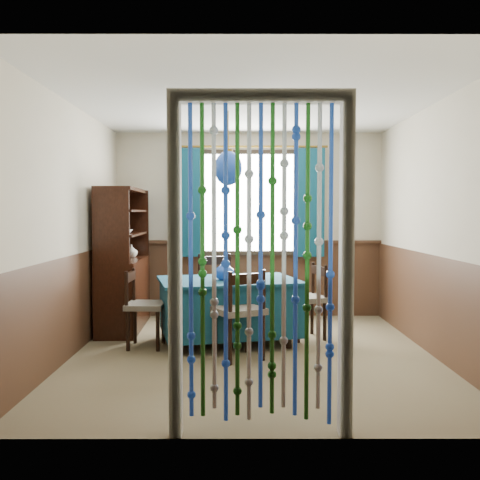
{
  "coord_description": "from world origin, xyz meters",
  "views": [
    {
      "loc": [
        -0.14,
        -5.29,
        1.42
      ],
      "look_at": [
        -0.13,
        0.38,
        1.13
      ],
      "focal_mm": 40.0,
      "sensor_mm": 36.0,
      "label": 1
    }
  ],
  "objects_px": {
    "chair_far": "(216,290)",
    "sideboard": "(123,280)",
    "bowl_shelf": "(123,231)",
    "vase_sideboard": "(131,250)",
    "dining_table": "(228,306)",
    "chair_right": "(308,299)",
    "pendant_lamp": "(228,168)",
    "chair_left": "(143,306)",
    "chair_near": "(240,311)",
    "vase_table": "(224,270)"
  },
  "relations": [
    {
      "from": "chair_far",
      "to": "sideboard",
      "type": "bearing_deg",
      "value": -12.81
    },
    {
      "from": "bowl_shelf",
      "to": "sideboard",
      "type": "bearing_deg",
      "value": 105.06
    },
    {
      "from": "sideboard",
      "to": "vase_sideboard",
      "type": "relative_size",
      "value": 9.61
    },
    {
      "from": "sideboard",
      "to": "dining_table",
      "type": "bearing_deg",
      "value": -31.68
    },
    {
      "from": "dining_table",
      "to": "bowl_shelf",
      "type": "relative_size",
      "value": 7.26
    },
    {
      "from": "bowl_shelf",
      "to": "vase_sideboard",
      "type": "bearing_deg",
      "value": 90.0
    },
    {
      "from": "chair_right",
      "to": "pendant_lamp",
      "type": "relative_size",
      "value": 1.06
    },
    {
      "from": "chair_left",
      "to": "pendant_lamp",
      "type": "xyz_separation_m",
      "value": [
        0.89,
        0.17,
        1.46
      ]
    },
    {
      "from": "sideboard",
      "to": "chair_right",
      "type": "bearing_deg",
      "value": -14.96
    },
    {
      "from": "chair_near",
      "to": "bowl_shelf",
      "type": "relative_size",
      "value": 3.85
    },
    {
      "from": "chair_far",
      "to": "dining_table",
      "type": "bearing_deg",
      "value": 95.39
    },
    {
      "from": "chair_left",
      "to": "vase_sideboard",
      "type": "bearing_deg",
      "value": -161.22
    },
    {
      "from": "pendant_lamp",
      "to": "vase_sideboard",
      "type": "xyz_separation_m",
      "value": [
        -1.24,
        0.97,
        -0.95
      ]
    },
    {
      "from": "chair_right",
      "to": "vase_sideboard",
      "type": "relative_size",
      "value": 4.71
    },
    {
      "from": "chair_right",
      "to": "vase_table",
      "type": "distance_m",
      "value": 1.04
    },
    {
      "from": "chair_far",
      "to": "vase_sideboard",
      "type": "distance_m",
      "value": 1.21
    },
    {
      "from": "dining_table",
      "to": "chair_near",
      "type": "distance_m",
      "value": 0.65
    },
    {
      "from": "dining_table",
      "to": "sideboard",
      "type": "distance_m",
      "value": 1.51
    },
    {
      "from": "chair_far",
      "to": "bowl_shelf",
      "type": "height_order",
      "value": "bowl_shelf"
    },
    {
      "from": "bowl_shelf",
      "to": "chair_near",
      "type": "bearing_deg",
      "value": -40.17
    },
    {
      "from": "sideboard",
      "to": "pendant_lamp",
      "type": "xyz_separation_m",
      "value": [
        1.3,
        -0.74,
        1.3
      ]
    },
    {
      "from": "chair_left",
      "to": "vase_table",
      "type": "distance_m",
      "value": 0.93
    },
    {
      "from": "dining_table",
      "to": "pendant_lamp",
      "type": "relative_size",
      "value": 2.09
    },
    {
      "from": "pendant_lamp",
      "to": "chair_near",
      "type": "bearing_deg",
      "value": -78.83
    },
    {
      "from": "pendant_lamp",
      "to": "vase_table",
      "type": "height_order",
      "value": "pendant_lamp"
    },
    {
      "from": "vase_table",
      "to": "bowl_shelf",
      "type": "relative_size",
      "value": 0.88
    },
    {
      "from": "vase_sideboard",
      "to": "chair_left",
      "type": "bearing_deg",
      "value": -72.98
    },
    {
      "from": "chair_near",
      "to": "vase_sideboard",
      "type": "xyz_separation_m",
      "value": [
        -1.37,
        1.6,
        0.48
      ]
    },
    {
      "from": "pendant_lamp",
      "to": "bowl_shelf",
      "type": "bearing_deg",
      "value": 157.22
    },
    {
      "from": "dining_table",
      "to": "chair_near",
      "type": "xyz_separation_m",
      "value": [
        0.12,
        -0.63,
        0.06
      ]
    },
    {
      "from": "chair_near",
      "to": "pendant_lamp",
      "type": "distance_m",
      "value": 1.57
    },
    {
      "from": "chair_right",
      "to": "chair_left",
      "type": "bearing_deg",
      "value": 85.67
    },
    {
      "from": "chair_left",
      "to": "pendant_lamp",
      "type": "bearing_deg",
      "value": 102.25
    },
    {
      "from": "chair_right",
      "to": "vase_sideboard",
      "type": "distance_m",
      "value": 2.31
    },
    {
      "from": "pendant_lamp",
      "to": "bowl_shelf",
      "type": "distance_m",
      "value": 1.52
    },
    {
      "from": "chair_right",
      "to": "bowl_shelf",
      "type": "xyz_separation_m",
      "value": [
        -2.14,
        0.29,
        0.75
      ]
    },
    {
      "from": "chair_left",
      "to": "vase_table",
      "type": "relative_size",
      "value": 4.09
    },
    {
      "from": "chair_left",
      "to": "vase_sideboard",
      "type": "height_order",
      "value": "vase_sideboard"
    },
    {
      "from": "vase_table",
      "to": "chair_far",
      "type": "bearing_deg",
      "value": 99.57
    },
    {
      "from": "chair_far",
      "to": "bowl_shelf",
      "type": "xyz_separation_m",
      "value": [
        -1.08,
        -0.14,
        0.71
      ]
    },
    {
      "from": "chair_far",
      "to": "chair_right",
      "type": "xyz_separation_m",
      "value": [
        1.06,
        -0.42,
        -0.04
      ]
    },
    {
      "from": "vase_table",
      "to": "vase_sideboard",
      "type": "xyz_separation_m",
      "value": [
        -1.2,
        1.02,
        0.14
      ]
    },
    {
      "from": "chair_near",
      "to": "chair_far",
      "type": "relative_size",
      "value": 0.96
    },
    {
      "from": "chair_left",
      "to": "chair_right",
      "type": "height_order",
      "value": "chair_right"
    },
    {
      "from": "dining_table",
      "to": "chair_far",
      "type": "bearing_deg",
      "value": 90.63
    },
    {
      "from": "dining_table",
      "to": "sideboard",
      "type": "xyz_separation_m",
      "value": [
        -1.3,
        0.74,
        0.18
      ]
    },
    {
      "from": "vase_table",
      "to": "chair_right",
      "type": "bearing_deg",
      "value": 16.99
    },
    {
      "from": "chair_near",
      "to": "vase_table",
      "type": "relative_size",
      "value": 4.36
    },
    {
      "from": "chair_near",
      "to": "chair_left",
      "type": "relative_size",
      "value": 1.07
    },
    {
      "from": "chair_near",
      "to": "vase_sideboard",
      "type": "distance_m",
      "value": 2.16
    }
  ]
}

